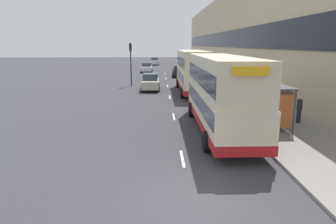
% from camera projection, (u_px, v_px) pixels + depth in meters
% --- Properties ---
extents(ground_plane, '(220.00, 220.00, 0.00)m').
position_uv_depth(ground_plane, '(190.00, 197.00, 9.88)').
color(ground_plane, '#38383D').
extents(pavement, '(5.00, 93.00, 0.14)m').
position_uv_depth(pavement, '(206.00, 76.00, 47.58)').
color(pavement, gray).
rests_on(pavement, ground_plane).
extents(terrace_facade, '(3.10, 93.00, 12.61)m').
position_uv_depth(terrace_facade, '(233.00, 35.00, 46.32)').
color(terrace_facade, '#C6B793').
rests_on(terrace_facade, ground_plane).
extents(lane_mark_0, '(0.12, 2.00, 0.01)m').
position_uv_depth(lane_mark_0, '(182.00, 159.00, 13.22)').
color(lane_mark_0, silver).
rests_on(lane_mark_0, ground_plane).
extents(lane_mark_1, '(0.12, 2.00, 0.01)m').
position_uv_depth(lane_mark_1, '(174.00, 117.00, 20.87)').
color(lane_mark_1, silver).
rests_on(lane_mark_1, ground_plane).
extents(lane_mark_2, '(0.12, 2.00, 0.01)m').
position_uv_depth(lane_mark_2, '(170.00, 97.00, 28.52)').
color(lane_mark_2, silver).
rests_on(lane_mark_2, ground_plane).
extents(lane_mark_3, '(0.12, 2.00, 0.01)m').
position_uv_depth(lane_mark_3, '(167.00, 86.00, 36.17)').
color(lane_mark_3, silver).
rests_on(lane_mark_3, ground_plane).
extents(lane_mark_4, '(0.12, 2.00, 0.01)m').
position_uv_depth(lane_mark_4, '(166.00, 79.00, 43.82)').
color(lane_mark_4, silver).
rests_on(lane_mark_4, ground_plane).
extents(lane_mark_5, '(0.12, 2.00, 0.01)m').
position_uv_depth(lane_mark_5, '(165.00, 74.00, 51.46)').
color(lane_mark_5, silver).
rests_on(lane_mark_5, ground_plane).
extents(bus_shelter, '(1.60, 4.20, 2.48)m').
position_uv_depth(bus_shelter, '(274.00, 97.00, 17.66)').
color(bus_shelter, '#4C4C51').
rests_on(bus_shelter, ground_plane).
extents(double_decker_bus_near, '(2.85, 10.81, 4.30)m').
position_uv_depth(double_decker_bus_near, '(221.00, 92.00, 16.89)').
color(double_decker_bus_near, beige).
rests_on(double_decker_bus_near, ground_plane).
extents(double_decker_bus_ahead, '(2.85, 10.75, 4.30)m').
position_uv_depth(double_decker_bus_ahead, '(192.00, 71.00, 30.88)').
color(double_decker_bus_ahead, beige).
rests_on(double_decker_bus_ahead, ground_plane).
extents(car_0, '(2.03, 4.33, 1.67)m').
position_uv_depth(car_0, '(147.00, 68.00, 53.98)').
color(car_0, silver).
rests_on(car_0, ground_plane).
extents(car_1, '(2.00, 4.15, 1.78)m').
position_uv_depth(car_1, '(179.00, 71.00, 46.33)').
color(car_1, black).
rests_on(car_1, ground_plane).
extents(car_2, '(2.01, 4.29, 1.82)m').
position_uv_depth(car_2, '(150.00, 82.00, 32.77)').
color(car_2, '#B7B799').
rests_on(car_2, ground_plane).
extents(car_3, '(2.08, 3.91, 1.85)m').
position_uv_depth(car_3, '(155.00, 61.00, 72.72)').
color(car_3, silver).
rests_on(car_3, ground_plane).
extents(pedestrian_at_shelter, '(0.37, 0.37, 1.85)m').
position_uv_depth(pedestrian_at_shelter, '(249.00, 96.00, 23.02)').
color(pedestrian_at_shelter, '#23232D').
rests_on(pedestrian_at_shelter, ground_plane).
extents(pedestrian_1, '(0.33, 0.33, 1.67)m').
position_uv_depth(pedestrian_1, '(299.00, 109.00, 18.54)').
color(pedestrian_1, '#23232D').
rests_on(pedestrian_1, ground_plane).
extents(pedestrian_2, '(0.35, 0.35, 1.77)m').
position_uv_depth(pedestrian_2, '(273.00, 128.00, 14.16)').
color(pedestrian_2, '#23232D').
rests_on(pedestrian_2, ground_plane).
extents(litter_bin, '(0.55, 0.55, 1.05)m').
position_uv_depth(litter_bin, '(270.00, 132.00, 14.96)').
color(litter_bin, black).
rests_on(litter_bin, ground_plane).
extents(traffic_light_far_kerb, '(0.30, 0.32, 5.13)m').
position_uv_depth(traffic_light_far_kerb, '(131.00, 57.00, 35.80)').
color(traffic_light_far_kerb, black).
rests_on(traffic_light_far_kerb, ground_plane).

